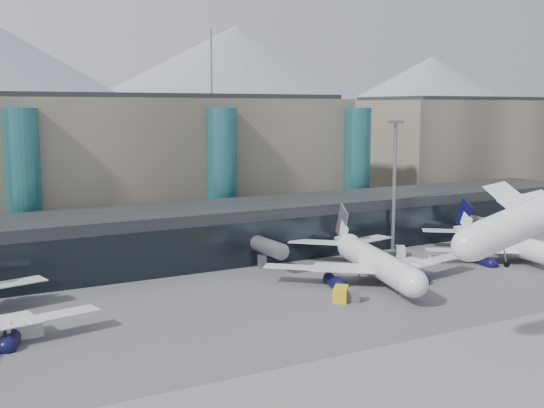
% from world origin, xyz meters
% --- Properties ---
extents(ground, '(900.00, 900.00, 0.00)m').
position_xyz_m(ground, '(0.00, 0.00, 0.00)').
color(ground, '#515154').
rests_on(ground, ground).
extents(concourse, '(170.00, 27.00, 10.00)m').
position_xyz_m(concourse, '(-0.02, 57.73, 4.97)').
color(concourse, black).
rests_on(concourse, ground).
extents(terminal_main, '(130.00, 30.00, 31.00)m').
position_xyz_m(terminal_main, '(-25.00, 90.00, 15.44)').
color(terminal_main, gray).
rests_on(terminal_main, ground).
extents(terminal_east, '(70.00, 30.00, 31.00)m').
position_xyz_m(terminal_east, '(95.00, 90.00, 15.44)').
color(terminal_east, gray).
rests_on(terminal_east, ground).
extents(teal_towers, '(116.40, 19.40, 46.00)m').
position_xyz_m(teal_towers, '(-14.99, 74.01, 14.01)').
color(teal_towers, '#27676D').
rests_on(teal_towers, ground).
extents(mountain_ridge, '(910.00, 400.00, 110.00)m').
position_xyz_m(mountain_ridge, '(15.97, 380.00, 45.74)').
color(mountain_ridge, gray).
rests_on(mountain_ridge, ground).
extents(lightmast_mid, '(3.00, 1.20, 25.60)m').
position_xyz_m(lightmast_mid, '(30.00, 48.00, 14.42)').
color(lightmast_mid, slate).
rests_on(lightmast_mid, ground).
extents(jet_parked_mid, '(36.27, 37.72, 12.11)m').
position_xyz_m(jet_parked_mid, '(12.13, 32.47, 4.58)').
color(jet_parked_mid, white).
rests_on(jet_parked_mid, ground).
extents(jet_parked_right, '(33.98, 34.22, 11.07)m').
position_xyz_m(jet_parked_right, '(43.20, 32.38, 4.19)').
color(jet_parked_right, white).
rests_on(jet_parked_right, ground).
extents(veh_a, '(3.52, 2.06, 1.94)m').
position_xyz_m(veh_a, '(-42.50, 29.22, 0.97)').
color(veh_a, silver).
rests_on(veh_a, ground).
extents(veh_c, '(3.89, 3.51, 1.93)m').
position_xyz_m(veh_c, '(1.07, 22.72, 0.96)').
color(veh_c, '#4D4D52').
rests_on(veh_c, ground).
extents(veh_d, '(3.19, 3.55, 1.80)m').
position_xyz_m(veh_d, '(27.82, 42.99, 0.90)').
color(veh_d, silver).
rests_on(veh_d, ground).
extents(veh_g, '(2.42, 2.46, 1.27)m').
position_xyz_m(veh_g, '(29.49, 35.38, 0.64)').
color(veh_g, silver).
rests_on(veh_g, ground).
extents(veh_h, '(3.91, 4.09, 2.05)m').
position_xyz_m(veh_h, '(0.36, 23.44, 1.03)').
color(veh_h, gold).
rests_on(veh_h, ground).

